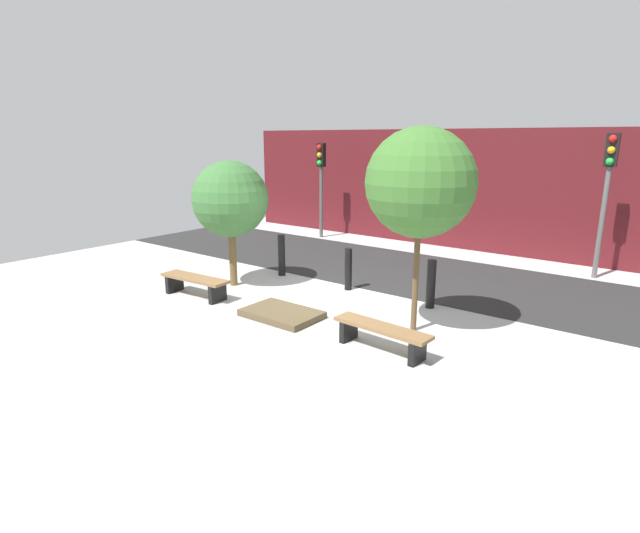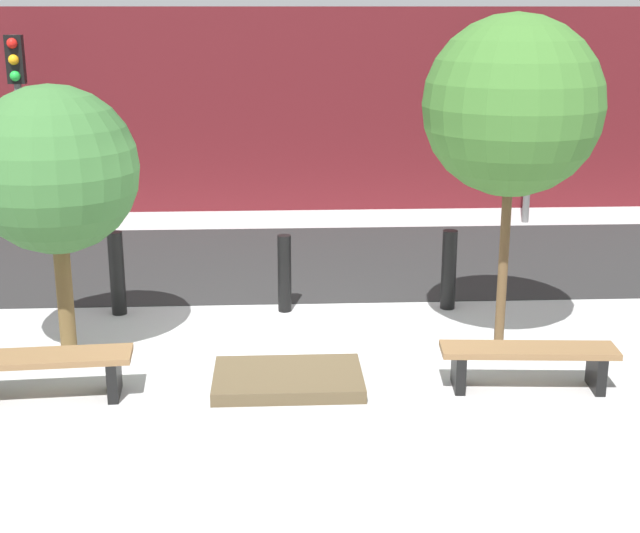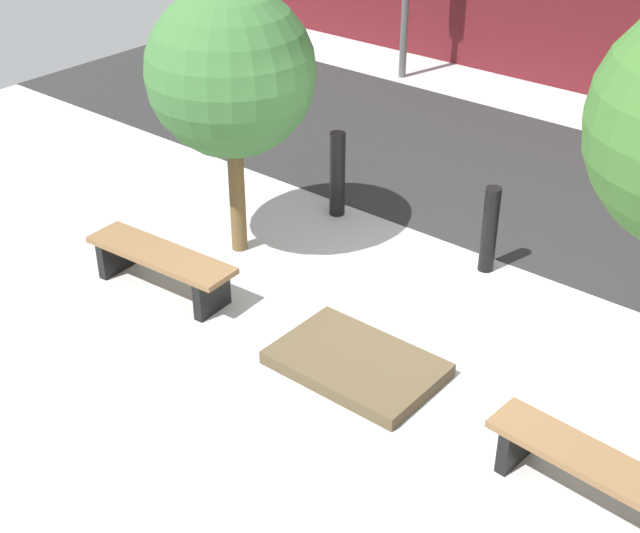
% 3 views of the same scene
% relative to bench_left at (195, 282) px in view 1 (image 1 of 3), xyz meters
% --- Properties ---
extents(ground_plane, '(18.00, 18.00, 0.00)m').
position_rel_bench_left_xyz_m(ground_plane, '(2.37, 1.20, -0.32)').
color(ground_plane, '#ADADAD').
extents(road_strip, '(18.00, 4.05, 0.01)m').
position_rel_bench_left_xyz_m(road_strip, '(2.37, 4.76, -0.32)').
color(road_strip, '#262626').
rests_on(road_strip, ground).
extents(building_facade, '(16.20, 0.50, 3.67)m').
position_rel_bench_left_xyz_m(building_facade, '(2.37, 8.49, 1.51)').
color(building_facade, '#511419').
rests_on(building_facade, ground).
extents(bench_left, '(1.74, 0.57, 0.45)m').
position_rel_bench_left_xyz_m(bench_left, '(0.00, 0.00, 0.00)').
color(bench_left, black).
rests_on(bench_left, ground).
extents(bench_right, '(1.74, 0.52, 0.44)m').
position_rel_bench_left_xyz_m(bench_right, '(4.73, 0.00, -0.01)').
color(bench_right, black).
rests_on(bench_right, ground).
extents(planter_bed, '(1.49, 0.98, 0.13)m').
position_rel_bench_left_xyz_m(planter_bed, '(2.37, 0.20, -0.26)').
color(planter_bed, brown).
rests_on(planter_bed, ground).
extents(tree_behind_left_bench, '(1.74, 1.74, 2.91)m').
position_rel_bench_left_xyz_m(tree_behind_left_bench, '(0.00, 1.14, 1.70)').
color(tree_behind_left_bench, brown).
rests_on(tree_behind_left_bench, ground).
extents(tree_behind_right_bench, '(1.88, 1.88, 3.61)m').
position_rel_bench_left_xyz_m(tree_behind_right_bench, '(4.73, 1.14, 2.33)').
color(tree_behind_right_bench, brown).
rests_on(tree_behind_right_bench, ground).
extents(bollard_far_left, '(0.18, 0.18, 1.04)m').
position_rel_bench_left_xyz_m(bollard_far_left, '(0.32, 2.49, 0.20)').
color(bollard_far_left, black).
rests_on(bollard_far_left, ground).
extents(bollard_left, '(0.17, 0.17, 0.97)m').
position_rel_bench_left_xyz_m(bollard_left, '(2.37, 2.49, 0.16)').
color(bollard_left, black).
rests_on(bollard_left, ground).
extents(bollard_center, '(0.18, 0.18, 1.01)m').
position_rel_bench_left_xyz_m(bollard_center, '(4.41, 2.49, 0.18)').
color(bollard_center, black).
rests_on(bollard_center, ground).
extents(traffic_light_west, '(0.28, 0.27, 3.22)m').
position_rel_bench_left_xyz_m(traffic_light_west, '(-1.95, 7.07, 1.92)').
color(traffic_light_west, '#4F4F4F').
rests_on(traffic_light_west, ground).
extents(traffic_light_mid_west, '(0.28, 0.27, 3.51)m').
position_rel_bench_left_xyz_m(traffic_light_mid_west, '(6.68, 7.08, 2.11)').
color(traffic_light_mid_west, '#5A5A5A').
rests_on(traffic_light_mid_west, ground).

